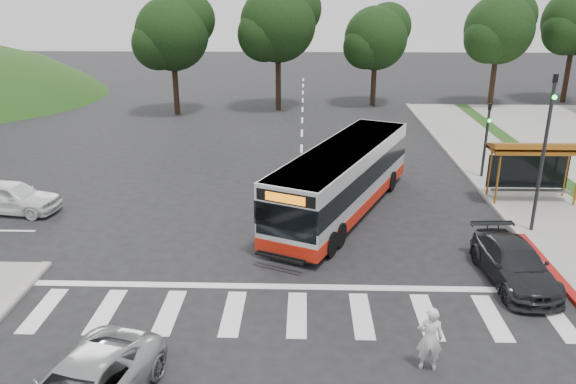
{
  "coord_description": "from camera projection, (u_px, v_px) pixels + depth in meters",
  "views": [
    {
      "loc": [
        0.17,
        -20.05,
        9.57
      ],
      "look_at": [
        -0.48,
        1.69,
        1.6
      ],
      "focal_mm": 35.0,
      "sensor_mm": 36.0,
      "label": 1
    }
  ],
  "objects": [
    {
      "name": "west_car_white",
      "position": [
        12.0,
        197.0,
        25.1
      ],
      "size": [
        4.46,
        2.31,
        1.45
      ],
      "primitive_type": "imported",
      "rotation": [
        0.0,
        0.0,
        1.43
      ],
      "color": "silver",
      "rests_on": "ground"
    },
    {
      "name": "ground",
      "position": [
        299.0,
        245.0,
        22.11
      ],
      "size": [
        140.0,
        140.0,
        0.0
      ],
      "primitive_type": "plane",
      "color": "black",
      "rests_on": "ground"
    },
    {
      "name": "pedestrian",
      "position": [
        430.0,
        338.0,
        14.65
      ],
      "size": [
        0.72,
        0.51,
        1.85
      ],
      "primitive_type": "imported",
      "rotation": [
        0.0,
        0.0,
        3.04
      ],
      "color": "silver",
      "rests_on": "ground"
    },
    {
      "name": "crosswalk_ladder",
      "position": [
        297.0,
        314.0,
        17.41
      ],
      "size": [
        18.0,
        2.6,
        0.01
      ],
      "primitive_type": "cube",
      "color": "silver",
      "rests_on": "ground"
    },
    {
      "name": "dark_sedan",
      "position": [
        514.0,
        264.0,
        19.16
      ],
      "size": [
        2.18,
        4.74,
        1.34
      ],
      "primitive_type": "imported",
      "rotation": [
        0.0,
        0.0,
        0.06
      ],
      "color": "#212327",
      "rests_on": "ground"
    },
    {
      "name": "traffic_signal_ne_short",
      "position": [
        487.0,
        133.0,
        28.96
      ],
      "size": [
        0.18,
        0.37,
        4.0
      ],
      "color": "black",
      "rests_on": "ground"
    },
    {
      "name": "tree_north_a",
      "position": [
        279.0,
        22.0,
        44.25
      ],
      "size": [
        6.6,
        6.15,
        10.17
      ],
      "color": "black",
      "rests_on": "ground"
    },
    {
      "name": "traffic_signal_ne_tall",
      "position": [
        545.0,
        142.0,
        21.91
      ],
      "size": [
        0.18,
        0.37,
        6.5
      ],
      "color": "black",
      "rests_on": "ground"
    },
    {
      "name": "curb_east",
      "position": [
        472.0,
        180.0,
        29.34
      ],
      "size": [
        0.3,
        40.0,
        0.15
      ],
      "primitive_type": "cube",
      "color": "#9E9991",
      "rests_on": "ground"
    },
    {
      "name": "tree_ne_a",
      "position": [
        500.0,
        28.0,
        45.8
      ],
      "size": [
        6.16,
        5.74,
        9.3
      ],
      "color": "black",
      "rests_on": "parking_lot"
    },
    {
      "name": "tree_north_b",
      "position": [
        377.0,
        37.0,
        46.33
      ],
      "size": [
        5.72,
        5.33,
        8.43
      ],
      "color": "black",
      "rests_on": "ground"
    },
    {
      "name": "curb_east_red",
      "position": [
        551.0,
        270.0,
        19.95
      ],
      "size": [
        0.32,
        6.0,
        0.15
      ],
      "primitive_type": "cube",
      "color": "maroon",
      "rests_on": "ground"
    },
    {
      "name": "tree_north_c",
      "position": [
        173.0,
        32.0,
        42.81
      ],
      "size": [
        6.16,
        5.74,
        9.3
      ],
      "color": "black",
      "rests_on": "ground"
    },
    {
      "name": "bus_shelter",
      "position": [
        535.0,
        154.0,
        25.79
      ],
      "size": [
        4.2,
        1.6,
        2.86
      ],
      "color": "#8F5517",
      "rests_on": "sidewalk_east"
    },
    {
      "name": "transit_bus",
      "position": [
        343.0,
        180.0,
        24.86
      ],
      "size": [
        7.02,
        11.57,
        2.99
      ],
      "primitive_type": null,
      "rotation": [
        0.0,
        0.0,
        -0.42
      ],
      "color": "silver",
      "rests_on": "ground"
    },
    {
      "name": "sidewalk_east",
      "position": [
        511.0,
        180.0,
        29.29
      ],
      "size": [
        4.0,
        40.0,
        0.12
      ],
      "primitive_type": "cube",
      "color": "gray",
      "rests_on": "ground"
    }
  ]
}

